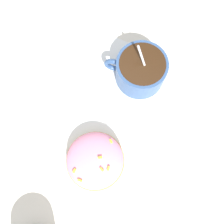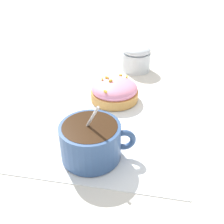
{
  "view_description": "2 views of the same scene",
  "coord_description": "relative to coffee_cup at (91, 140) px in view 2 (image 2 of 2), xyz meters",
  "views": [
    {
      "loc": [
        -0.11,
        -0.05,
        0.47
      ],
      "look_at": [
        -0.0,
        0.01,
        0.03
      ],
      "focal_mm": 42.0,
      "sensor_mm": 36.0,
      "label": 1
    },
    {
      "loc": [
        0.37,
        0.12,
        0.28
      ],
      "look_at": [
        0.0,
        0.01,
        0.03
      ],
      "focal_mm": 42.0,
      "sensor_mm": 36.0,
      "label": 2
    }
  ],
  "objects": [
    {
      "name": "paper_napkin",
      "position": [
        -0.09,
        -0.01,
        -0.03
      ],
      "size": [
        0.33,
        0.32,
        0.0
      ],
      "color": "white",
      "rests_on": "ground_plane"
    },
    {
      "name": "ground_plane",
      "position": [
        -0.09,
        -0.01,
        -0.03
      ],
      "size": [
        3.0,
        3.0,
        0.0
      ],
      "primitive_type": "plane",
      "color": "silver"
    },
    {
      "name": "coffee_cup",
      "position": [
        0.0,
        0.0,
        0.0
      ],
      "size": [
        0.09,
        0.11,
        0.1
      ],
      "color": "#335184",
      "rests_on": "paper_napkin"
    },
    {
      "name": "frosted_pastry",
      "position": [
        -0.18,
        -0.02,
        -0.01
      ],
      "size": [
        0.1,
        0.1,
        0.05
      ],
      "color": "#D19347",
      "rests_on": "paper_napkin"
    },
    {
      "name": "sugar_bowl",
      "position": [
        -0.34,
        -0.01,
        0.0
      ],
      "size": [
        0.07,
        0.07,
        0.07
      ],
      "color": "silver",
      "rests_on": "ground_plane"
    }
  ]
}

